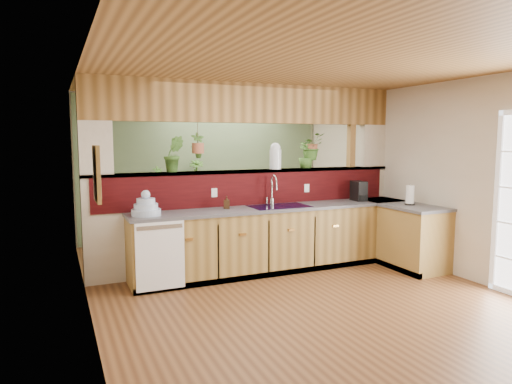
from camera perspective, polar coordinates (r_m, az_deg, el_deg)
name	(u,v)px	position (r m, az deg, el deg)	size (l,w,h in m)	color
ground	(297,293)	(5.59, 5.15, -12.46)	(4.60, 7.00, 0.01)	brown
ceiling	(299,70)	(5.34, 5.45, 14.95)	(4.60, 7.00, 0.01)	brown
wall_back	(206,168)	(8.52, -6.30, 3.05)	(4.60, 0.02, 2.60)	beige
wall_left	(88,194)	(4.64, -20.31, -0.26)	(0.02, 7.00, 2.60)	beige
wall_right	(446,178)	(6.73, 22.64, 1.65)	(0.02, 7.00, 2.60)	beige
pass_through_partition	(254,184)	(6.53, -0.28, 1.05)	(4.60, 0.21, 2.60)	beige
pass_through_ledge	(252,171)	(6.51, -0.52, 2.62)	(4.60, 0.21, 0.04)	brown
header_beam	(252,103)	(6.51, -0.53, 11.03)	(4.60, 0.15, 0.55)	brown
sage_backwall	(206,168)	(8.50, -6.26, 3.04)	(4.55, 0.02, 2.55)	#5A734E
countertop	(319,236)	(6.60, 7.88, -5.48)	(4.14, 1.52, 0.90)	olive
dishwasher	(160,256)	(5.55, -11.88, -7.78)	(0.58, 0.03, 0.82)	white
navy_sink	(279,212)	(6.34, 2.91, -2.49)	(0.82, 0.50, 0.18)	black
framed_print	(97,174)	(3.83, -19.25, 2.16)	(0.04, 0.35, 0.45)	olive
faucet	(273,189)	(6.43, 2.12, 0.41)	(0.19, 0.19, 0.43)	#B7B7B2
dish_stack	(146,208)	(5.70, -13.59, -1.91)	(0.36, 0.36, 0.31)	#A8BBD9
soap_dispenser	(227,202)	(6.10, -3.69, -1.28)	(0.08, 0.08, 0.17)	#372414
coffee_maker	(359,192)	(7.05, 12.76, 0.03)	(0.16, 0.27, 0.30)	black
paper_towel	(410,195)	(6.81, 18.70, -0.40)	(0.14, 0.14, 0.29)	black
glass_jar	(275,156)	(6.65, 2.44, 4.52)	(0.17, 0.17, 0.38)	silver
ledge_plant_left	(174,154)	(6.13, -10.24, 4.70)	(0.26, 0.21, 0.48)	#325A1F
ledge_plant_right	(306,155)	(6.90, 6.24, 4.57)	(0.22, 0.22, 0.39)	#325A1F
hanging_plant_a	(198,137)	(6.22, -7.29, 6.81)	(0.19, 0.16, 0.46)	brown
hanging_plant_b	(311,135)	(6.94, 6.93, 7.09)	(0.42, 0.38, 0.53)	brown
shelving_console	(180,214)	(8.21, -9.53, -2.75)	(1.47, 0.39, 0.98)	black
shelf_plant_a	(158,177)	(8.05, -12.12, 1.87)	(0.20, 0.13, 0.38)	#325A1F
shelf_plant_b	(196,173)	(8.21, -7.49, 2.38)	(0.26, 0.26, 0.47)	#325A1F
floor_plant	(283,227)	(7.58, 3.36, -4.43)	(0.67, 0.58, 0.75)	#325A1F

